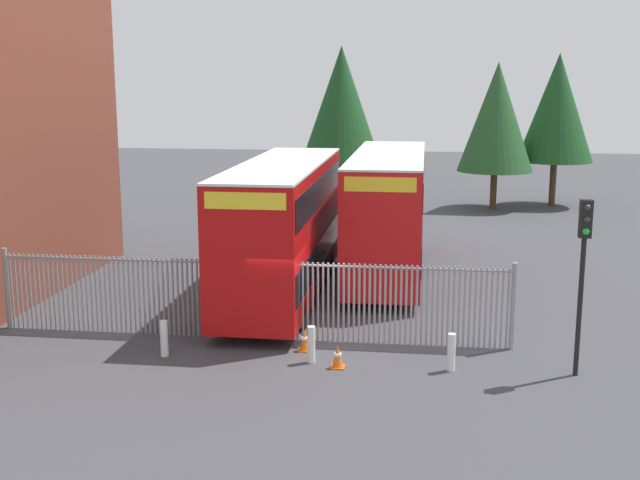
{
  "coord_description": "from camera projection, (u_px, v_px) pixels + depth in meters",
  "views": [
    {
      "loc": [
        3.25,
        -20.71,
        7.07
      ],
      "look_at": [
        0.0,
        4.0,
        2.0
      ],
      "focal_mm": 44.88,
      "sensor_mm": 36.0,
      "label": 1
    }
  ],
  "objects": [
    {
      "name": "ground_plane",
      "position": [
        334.0,
        271.0,
        29.71
      ],
      "size": [
        100.0,
        100.0,
        0.0
      ],
      "primitive_type": "plane",
      "color": "#3D3D42"
    },
    {
      "name": "palisade_fence",
      "position": [
        250.0,
        297.0,
        21.89
      ],
      "size": [
        14.28,
        0.14,
        2.35
      ],
      "color": "gray",
      "rests_on": "ground"
    },
    {
      "name": "double_decker_bus_near_gate",
      "position": [
        283.0,
        224.0,
        25.84
      ],
      "size": [
        2.54,
        10.81,
        4.42
      ],
      "color": "#B70C0C",
      "rests_on": "ground"
    },
    {
      "name": "double_decker_bus_behind_fence_left",
      "position": [
        388.0,
        208.0,
        28.96
      ],
      "size": [
        2.54,
        10.81,
        4.42
      ],
      "color": "red",
      "rests_on": "ground"
    },
    {
      "name": "bollard_near_left",
      "position": [
        164.0,
        338.0,
        20.59
      ],
      "size": [
        0.2,
        0.2,
        0.95
      ],
      "primitive_type": "cylinder",
      "color": "silver",
      "rests_on": "ground"
    },
    {
      "name": "bollard_center_front",
      "position": [
        311.0,
        344.0,
        20.13
      ],
      "size": [
        0.2,
        0.2,
        0.95
      ],
      "primitive_type": "cylinder",
      "color": "silver",
      "rests_on": "ground"
    },
    {
      "name": "bollard_near_right",
      "position": [
        451.0,
        352.0,
        19.55
      ],
      "size": [
        0.2,
        0.2,
        0.95
      ],
      "primitive_type": "cylinder",
      "color": "silver",
      "rests_on": "ground"
    },
    {
      "name": "traffic_cone_by_gate",
      "position": [
        305.0,
        340.0,
        21.03
      ],
      "size": [
        0.34,
        0.34,
        0.59
      ],
      "color": "orange",
      "rests_on": "ground"
    },
    {
      "name": "traffic_cone_mid_forecourt",
      "position": [
        338.0,
        357.0,
        19.79
      ],
      "size": [
        0.34,
        0.34,
        0.59
      ],
      "color": "orange",
      "rests_on": "ground"
    },
    {
      "name": "traffic_light_kerbside",
      "position": [
        583.0,
        255.0,
        18.76
      ],
      "size": [
        0.28,
        0.33,
        4.3
      ],
      "color": "black",
      "rests_on": "ground"
    },
    {
      "name": "tree_tall_back",
      "position": [
        557.0,
        108.0,
        44.0
      ],
      "size": [
        4.14,
        4.14,
        8.4
      ],
      "color": "#4C3823",
      "rests_on": "ground"
    },
    {
      "name": "tree_short_side",
      "position": [
        341.0,
        104.0,
        45.82
      ],
      "size": [
        4.56,
        4.56,
        8.86
      ],
      "color": "#4C3823",
      "rests_on": "ground"
    },
    {
      "name": "tree_mid_row",
      "position": [
        497.0,
        117.0,
        42.97
      ],
      "size": [
        4.08,
        4.08,
        7.9
      ],
      "color": "#4C3823",
      "rests_on": "ground"
    }
  ]
}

